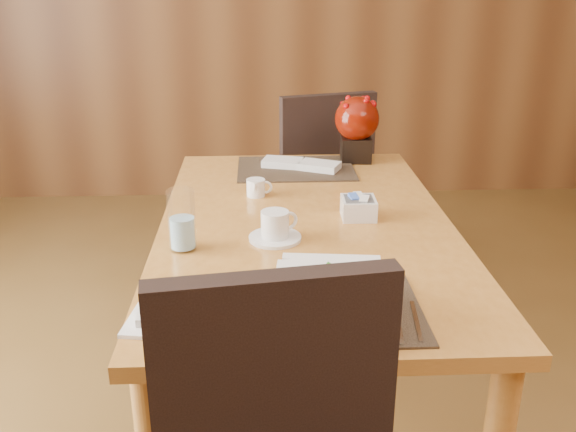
{
  "coord_description": "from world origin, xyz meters",
  "views": [
    {
      "loc": [
        -0.14,
        -1.24,
        1.5
      ],
      "look_at": [
        -0.07,
        0.35,
        0.87
      ],
      "focal_mm": 40.0,
      "sensor_mm": 36.0,
      "label": 1
    }
  ],
  "objects_px": {
    "coffee_cup": "(275,228)",
    "sugar_caddy": "(358,208)",
    "dining_table": "(306,251)",
    "far_chair": "(318,180)",
    "water_glass": "(182,220)",
    "soup_setting": "(331,300)",
    "creamer_jug": "(256,188)",
    "bread_plate": "(160,321)",
    "berry_decor": "(357,125)"
  },
  "relations": [
    {
      "from": "coffee_cup",
      "to": "sugar_caddy",
      "type": "distance_m",
      "value": 0.31
    },
    {
      "from": "dining_table",
      "to": "far_chair",
      "type": "distance_m",
      "value": 1.03
    },
    {
      "from": "water_glass",
      "to": "far_chair",
      "type": "bearing_deg",
      "value": 67.79
    },
    {
      "from": "dining_table",
      "to": "coffee_cup",
      "type": "distance_m",
      "value": 0.21
    },
    {
      "from": "coffee_cup",
      "to": "sugar_caddy",
      "type": "height_order",
      "value": "coffee_cup"
    },
    {
      "from": "coffee_cup",
      "to": "sugar_caddy",
      "type": "xyz_separation_m",
      "value": [
        0.27,
        0.16,
        -0.01
      ]
    },
    {
      "from": "far_chair",
      "to": "coffee_cup",
      "type": "bearing_deg",
      "value": 63.45
    },
    {
      "from": "water_glass",
      "to": "coffee_cup",
      "type": "bearing_deg",
      "value": 11.99
    },
    {
      "from": "sugar_caddy",
      "to": "far_chair",
      "type": "height_order",
      "value": "far_chair"
    },
    {
      "from": "dining_table",
      "to": "soup_setting",
      "type": "height_order",
      "value": "soup_setting"
    },
    {
      "from": "soup_setting",
      "to": "creamer_jug",
      "type": "height_order",
      "value": "soup_setting"
    },
    {
      "from": "dining_table",
      "to": "coffee_cup",
      "type": "height_order",
      "value": "coffee_cup"
    },
    {
      "from": "soup_setting",
      "to": "bread_plate",
      "type": "xyz_separation_m",
      "value": [
        -0.38,
        0.01,
        -0.05
      ]
    },
    {
      "from": "water_glass",
      "to": "bread_plate",
      "type": "height_order",
      "value": "water_glass"
    },
    {
      "from": "coffee_cup",
      "to": "water_glass",
      "type": "xyz_separation_m",
      "value": [
        -0.26,
        -0.05,
        0.05
      ]
    },
    {
      "from": "dining_table",
      "to": "water_glass",
      "type": "distance_m",
      "value": 0.44
    },
    {
      "from": "dining_table",
      "to": "sugar_caddy",
      "type": "height_order",
      "value": "sugar_caddy"
    },
    {
      "from": "coffee_cup",
      "to": "water_glass",
      "type": "relative_size",
      "value": 0.87
    },
    {
      "from": "far_chair",
      "to": "berry_decor",
      "type": "bearing_deg",
      "value": 92.97
    },
    {
      "from": "berry_decor",
      "to": "soup_setting",
      "type": "bearing_deg",
      "value": -100.83
    },
    {
      "from": "creamer_jug",
      "to": "bread_plate",
      "type": "distance_m",
      "value": 0.86
    },
    {
      "from": "coffee_cup",
      "to": "berry_decor",
      "type": "bearing_deg",
      "value": 66.04
    },
    {
      "from": "sugar_caddy",
      "to": "berry_decor",
      "type": "bearing_deg",
      "value": 82.49
    },
    {
      "from": "soup_setting",
      "to": "sugar_caddy",
      "type": "distance_m",
      "value": 0.64
    },
    {
      "from": "dining_table",
      "to": "creamer_jug",
      "type": "relative_size",
      "value": 18.29
    },
    {
      "from": "dining_table",
      "to": "creamer_jug",
      "type": "bearing_deg",
      "value": 121.85
    },
    {
      "from": "creamer_jug",
      "to": "soup_setting",
      "type": "bearing_deg",
      "value": -73.43
    },
    {
      "from": "far_chair",
      "to": "sugar_caddy",
      "type": "bearing_deg",
      "value": 76.93
    },
    {
      "from": "coffee_cup",
      "to": "bread_plate",
      "type": "relative_size",
      "value": 1.06
    },
    {
      "from": "coffee_cup",
      "to": "berry_decor",
      "type": "xyz_separation_m",
      "value": [
        0.35,
        0.79,
        0.11
      ]
    },
    {
      "from": "berry_decor",
      "to": "water_glass",
      "type": "bearing_deg",
      "value": -125.84
    },
    {
      "from": "soup_setting",
      "to": "berry_decor",
      "type": "bearing_deg",
      "value": 85.48
    },
    {
      "from": "water_glass",
      "to": "sugar_caddy",
      "type": "height_order",
      "value": "water_glass"
    },
    {
      "from": "water_glass",
      "to": "berry_decor",
      "type": "distance_m",
      "value": 1.04
    },
    {
      "from": "sugar_caddy",
      "to": "soup_setting",
      "type": "bearing_deg",
      "value": -104.09
    },
    {
      "from": "dining_table",
      "to": "creamer_jug",
      "type": "xyz_separation_m",
      "value": [
        -0.16,
        0.25,
        0.13
      ]
    },
    {
      "from": "dining_table",
      "to": "coffee_cup",
      "type": "xyz_separation_m",
      "value": [
        -0.1,
        -0.13,
        0.13
      ]
    },
    {
      "from": "coffee_cup",
      "to": "far_chair",
      "type": "bearing_deg",
      "value": 78.55
    },
    {
      "from": "soup_setting",
      "to": "sugar_caddy",
      "type": "relative_size",
      "value": 2.8
    },
    {
      "from": "water_glass",
      "to": "creamer_jug",
      "type": "xyz_separation_m",
      "value": [
        0.2,
        0.43,
        -0.06
      ]
    },
    {
      "from": "water_glass",
      "to": "soup_setting",
      "type": "bearing_deg",
      "value": -47.9
    },
    {
      "from": "water_glass",
      "to": "berry_decor",
      "type": "relative_size",
      "value": 0.67
    },
    {
      "from": "dining_table",
      "to": "coffee_cup",
      "type": "bearing_deg",
      "value": -127.76
    },
    {
      "from": "creamer_jug",
      "to": "bread_plate",
      "type": "relative_size",
      "value": 0.57
    },
    {
      "from": "sugar_caddy",
      "to": "coffee_cup",
      "type": "bearing_deg",
      "value": -148.89
    },
    {
      "from": "far_chair",
      "to": "dining_table",
      "type": "bearing_deg",
      "value": 67.5
    },
    {
      "from": "dining_table",
      "to": "water_glass",
      "type": "bearing_deg",
      "value": -152.81
    },
    {
      "from": "water_glass",
      "to": "creamer_jug",
      "type": "distance_m",
      "value": 0.48
    },
    {
      "from": "sugar_caddy",
      "to": "berry_decor",
      "type": "xyz_separation_m",
      "value": [
        0.08,
        0.63,
        0.12
      ]
    },
    {
      "from": "dining_table",
      "to": "berry_decor",
      "type": "relative_size",
      "value": 5.74
    }
  ]
}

